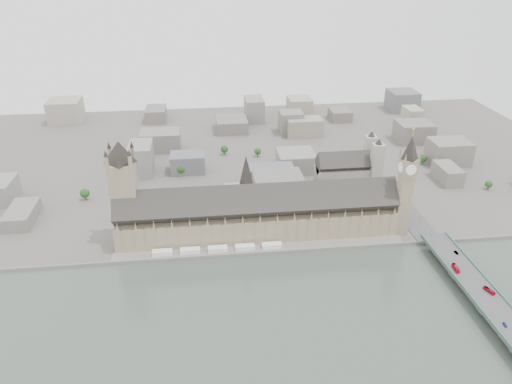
{
  "coord_description": "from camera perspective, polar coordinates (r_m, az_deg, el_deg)",
  "views": [
    {
      "loc": [
        -50.73,
        -393.24,
        252.52
      ],
      "look_at": [
        1.02,
        41.33,
        35.86
      ],
      "focal_mm": 35.0,
      "sensor_mm": 36.0,
      "label": 1
    }
  ],
  "objects": [
    {
      "name": "palace_of_westminster",
      "position": [
        475.29,
        0.19,
        -2.58
      ],
      "size": [
        265.0,
        40.73,
        55.44
      ],
      "color": "gray",
      "rests_on": "ground"
    },
    {
      "name": "car_silver",
      "position": [
        474.04,
        21.91,
        -6.43
      ],
      "size": [
        2.24,
        5.15,
        1.65
      ],
      "primitive_type": "imported",
      "rotation": [
        0.0,
        0.0,
        0.1
      ],
      "color": "gray",
      "rests_on": "westminster_bridge"
    },
    {
      "name": "elizabeth_tower",
      "position": [
        484.16,
        16.81,
        1.47
      ],
      "size": [
        17.0,
        17.0,
        107.5
      ],
      "color": "gray",
      "rests_on": "ground"
    },
    {
      "name": "red_bus_north",
      "position": [
        451.1,
        21.86,
        -8.06
      ],
      "size": [
        4.28,
        12.22,
        3.33
      ],
      "primitive_type": "imported",
      "rotation": [
        0.0,
        0.0,
        -0.13
      ],
      "color": "red",
      "rests_on": "westminster_bridge"
    },
    {
      "name": "city_skyline_inland",
      "position": [
        681.51,
        -2.12,
        6.28
      ],
      "size": [
        720.0,
        360.0,
        38.0
      ],
      "primitive_type": null,
      "color": "gray",
      "rests_on": "ground"
    },
    {
      "name": "ground",
      "position": [
        470.08,
        0.47,
        -6.15
      ],
      "size": [
        900.0,
        900.0,
        0.0
      ],
      "primitive_type": "plane",
      "color": "#595651",
      "rests_on": "ground"
    },
    {
      "name": "embankment_wall",
      "position": [
        456.78,
        0.71,
        -7.0
      ],
      "size": [
        600.0,
        1.5,
        3.0
      ],
      "primitive_type": "cube",
      "color": "gray",
      "rests_on": "ground"
    },
    {
      "name": "car_blue",
      "position": [
        406.62,
        26.57,
        -13.41
      ],
      "size": [
        2.66,
        5.02,
        1.63
      ],
      "primitive_type": "imported",
      "rotation": [
        0.0,
        0.0,
        -0.16
      ],
      "color": "navy",
      "rests_on": "westminster_bridge"
    },
    {
      "name": "westminster_bridge",
      "position": [
        447.14,
        23.41,
        -9.77
      ],
      "size": [
        25.0,
        325.0,
        10.25
      ],
      "primitive_type": "cube",
      "color": "#474749",
      "rests_on": "ground"
    },
    {
      "name": "westminster_abbey",
      "position": [
        562.35,
        10.54,
        2.01
      ],
      "size": [
        68.0,
        36.0,
        64.0
      ],
      "color": "gray",
      "rests_on": "ground"
    },
    {
      "name": "central_tower",
      "position": [
        463.99,
        -1.13,
        1.54
      ],
      "size": [
        13.0,
        13.0,
        48.0
      ],
      "color": "gray",
      "rests_on": "ground"
    },
    {
      "name": "river_terrace",
      "position": [
        463.28,
        0.59,
        -6.55
      ],
      "size": [
        270.0,
        15.0,
        2.0
      ],
      "primitive_type": "cube",
      "color": "gray",
      "rests_on": "ground"
    },
    {
      "name": "terrace_tents",
      "position": [
        459.41,
        -4.4,
        -6.5
      ],
      "size": [
        118.0,
        7.0,
        4.0
      ],
      "color": "white",
      "rests_on": "river_terrace"
    },
    {
      "name": "victoria_tower",
      "position": [
        468.8,
        -14.88,
        0.5
      ],
      "size": [
        30.0,
        30.0,
        100.0
      ],
      "color": "gray",
      "rests_on": "ground"
    },
    {
      "name": "river_thames",
      "position": [
        344.14,
        4.17,
        -20.96
      ],
      "size": [
        600.0,
        600.0,
        0.0
      ],
      "primitive_type": "plane",
      "color": "#3F4A41",
      "rests_on": "ground"
    },
    {
      "name": "red_bus_south",
      "position": [
        435.17,
        25.09,
        -10.15
      ],
      "size": [
        5.61,
        10.6,
        2.89
      ],
      "primitive_type": "imported",
      "rotation": [
        0.0,
        0.0,
        0.33
      ],
      "color": "#B41629",
      "rests_on": "westminster_bridge"
    },
    {
      "name": "bridge_parapets",
      "position": [
        414.63,
        26.47,
        -12.59
      ],
      "size": [
        25.0,
        235.0,
        1.15
      ],
      "primitive_type": null,
      "color": "#376452",
      "rests_on": "westminster_bridge"
    },
    {
      "name": "park_trees",
      "position": [
        516.83,
        -1.46,
        -1.97
      ],
      "size": [
        110.0,
        30.0,
        15.0
      ],
      "primitive_type": null,
      "color": "#1A4117",
      "rests_on": "ground"
    }
  ]
}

